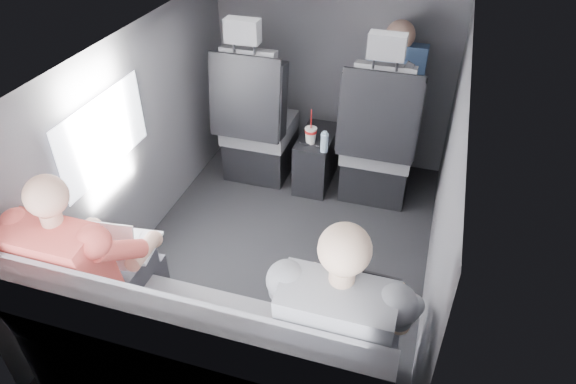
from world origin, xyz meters
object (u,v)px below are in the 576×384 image
(passenger_rear_right, at_px, (342,328))
(passenger_front_right, at_px, (394,87))
(soda_cup, at_px, (311,135))
(water_bottle, at_px, (324,142))
(front_seat_right, at_px, (378,148))
(laptop_black, at_px, (359,291))
(center_console, at_px, (316,159))
(front_seat_left, at_px, (257,129))
(passenger_rear_left, at_px, (91,270))
(laptop_white, at_px, (116,245))
(rear_bench, at_px, (206,362))

(passenger_rear_right, relative_size, passenger_front_right, 1.57)
(soda_cup, bearing_deg, water_bottle, -34.36)
(front_seat_right, height_order, laptop_black, front_seat_right)
(center_console, height_order, passenger_rear_right, passenger_rear_right)
(front_seat_left, height_order, passenger_front_right, front_seat_left)
(passenger_rear_left, relative_size, passenger_rear_right, 0.96)
(passenger_rear_left, distance_m, passenger_rear_right, 1.15)
(center_console, distance_m, soda_cup, 0.29)
(laptop_white, relative_size, laptop_black, 1.05)
(front_seat_left, relative_size, passenger_rear_left, 1.07)
(front_seat_right, distance_m, water_bottle, 0.39)
(water_bottle, height_order, laptop_black, laptop_black)
(water_bottle, bearing_deg, front_seat_right, 24.22)
(front_seat_left, distance_m, rear_bench, 1.96)
(water_bottle, xyz_separation_m, laptop_black, (0.50, -1.43, 0.16))
(front_seat_right, relative_size, passenger_rear_left, 1.07)
(passenger_rear_right, bearing_deg, rear_bench, -170.58)
(laptop_white, relative_size, passenger_rear_left, 0.29)
(front_seat_right, xyz_separation_m, laptop_white, (-1.00, -1.64, 0.23))
(soda_cup, distance_m, passenger_front_right, 0.66)
(water_bottle, distance_m, passenger_rear_right, 1.72)
(water_bottle, xyz_separation_m, passenger_front_right, (0.38, 0.42, 0.28))
(center_console, height_order, rear_bench, rear_bench)
(front_seat_left, relative_size, passenger_front_right, 1.62)
(front_seat_left, height_order, laptop_white, front_seat_left)
(laptop_black, bearing_deg, soda_cup, 112.29)
(front_seat_left, relative_size, soda_cup, 4.86)
(passenger_rear_left, bearing_deg, laptop_black, 10.49)
(soda_cup, xyz_separation_m, passenger_rear_left, (-0.56, -1.73, 0.15))
(front_seat_right, height_order, water_bottle, front_seat_right)
(passenger_front_right, bearing_deg, front_seat_right, -96.89)
(center_console, xyz_separation_m, rear_bench, (-0.00, -1.94, 0.11))
(passenger_rear_right, bearing_deg, passenger_rear_left, 179.96)
(passenger_rear_left, bearing_deg, center_console, 72.69)
(center_console, xyz_separation_m, passenger_rear_right, (0.57, -1.85, 0.43))
(laptop_white, height_order, passenger_rear_right, passenger_rear_right)
(rear_bench, xyz_separation_m, laptop_white, (-0.55, 0.26, 0.32))
(rear_bench, relative_size, soda_cup, 6.15)
(rear_bench, xyz_separation_m, soda_cup, (-0.02, 1.83, 0.16))
(passenger_front_right, bearing_deg, passenger_rear_right, -87.45)
(center_console, bearing_deg, passenger_rear_left, -107.31)
(rear_bench, distance_m, passenger_rear_right, 0.66)
(passenger_rear_right, bearing_deg, passenger_front_right, 92.55)
(soda_cup, xyz_separation_m, passenger_front_right, (0.50, 0.33, 0.28))
(center_console, relative_size, passenger_front_right, 0.61)
(soda_cup, xyz_separation_m, water_bottle, (0.12, -0.08, 0.00))
(passenger_rear_left, height_order, passenger_rear_right, passenger_rear_right)
(rear_bench, xyz_separation_m, passenger_front_right, (0.48, 2.16, 0.44))
(water_bottle, height_order, laptop_white, laptop_white)
(laptop_black, distance_m, passenger_front_right, 1.85)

